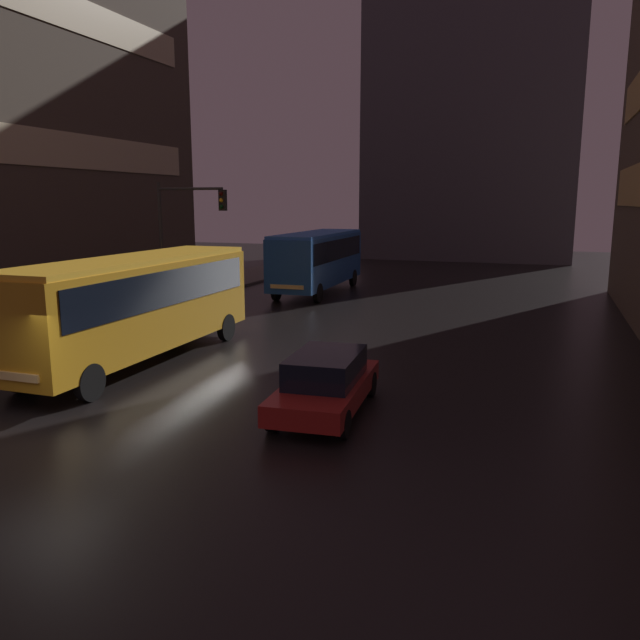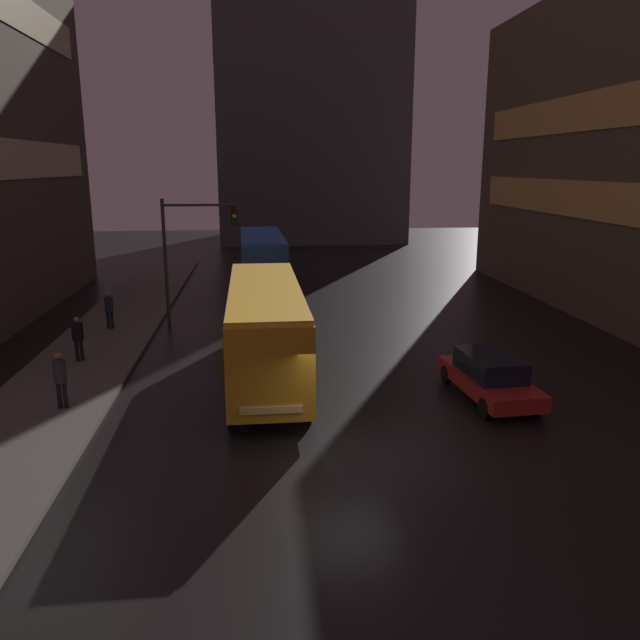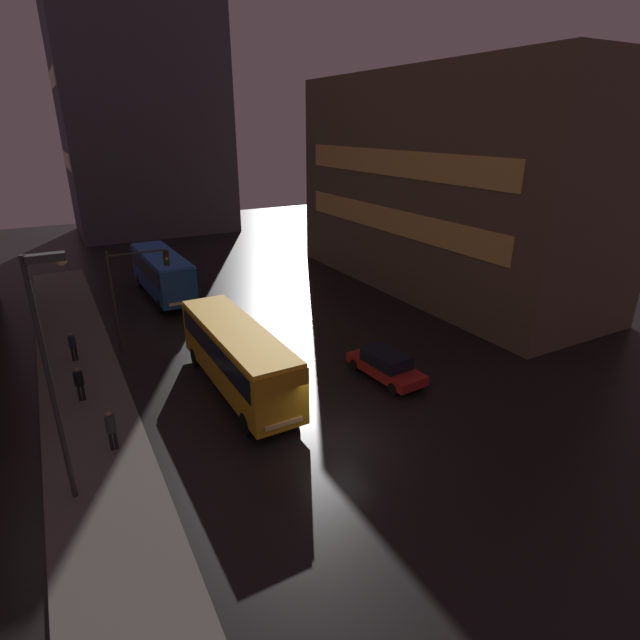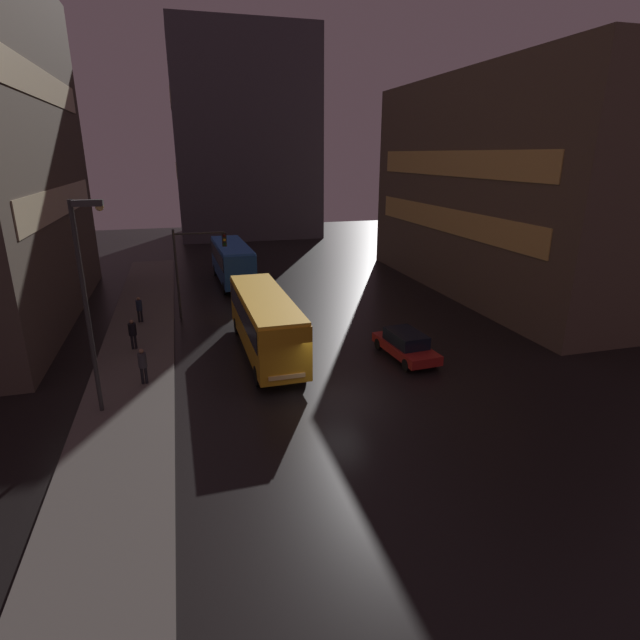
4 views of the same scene
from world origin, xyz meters
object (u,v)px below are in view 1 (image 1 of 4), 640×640
Objects in this scene: bus_near at (137,298)px; traffic_light_main at (183,225)px; car_taxi at (326,382)px; pedestrian_far at (25,303)px; pedestrian_near at (107,288)px; bus_far at (318,256)px.

traffic_light_main is at bearing -68.79° from bus_near.
pedestrian_far is at bearing -23.58° from car_taxi.
traffic_light_main reaches higher than bus_near.
pedestrian_near is at bearing 90.71° from pedestrian_far.
pedestrian_near is 0.28× the size of traffic_light_main.
traffic_light_main reaches higher than pedestrian_near.
traffic_light_main is (-3.28, 8.13, 1.97)m from bus_near.
pedestrian_near is (-7.03, 7.34, -0.95)m from bus_near.
car_taxi is at bearing 160.07° from bus_near.
pedestrian_far reaches higher than car_taxi.
bus_near reaches higher than pedestrian_near.
pedestrian_far is at bearing -19.83° from bus_near.
bus_far is 9.41m from traffic_light_main.
bus_far is 11.77m from pedestrian_near.
bus_far is at bearing 64.93° from pedestrian_far.
bus_far is 15.97m from pedestrian_far.
bus_far reaches higher than bus_near.
pedestrian_far is (-7.09, 2.45, -0.90)m from bus_near.
traffic_light_main reaches higher than bus_far.
bus_near is at bearing 88.20° from bus_far.
car_taxi is (7.23, -2.51, -1.34)m from bus_near.
bus_near is 1.76× the size of traffic_light_main.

